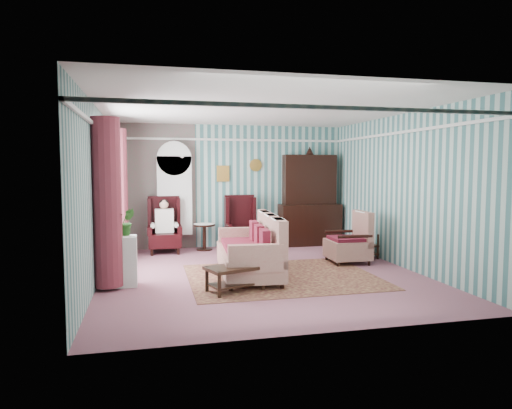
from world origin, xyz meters
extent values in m
plane|color=#915462|center=(0.00, 0.00, 0.00)|extent=(6.00, 6.00, 0.00)
cube|color=#3B6B6B|center=(0.00, 3.00, 1.45)|extent=(5.50, 0.02, 2.90)
cube|color=#3B6B6B|center=(0.00, -3.00, 1.45)|extent=(5.50, 0.02, 2.90)
cube|color=#3B6B6B|center=(-2.75, 0.00, 1.45)|extent=(0.02, 6.00, 2.90)
cube|color=#3B6B6B|center=(2.75, 0.00, 1.45)|extent=(0.02, 6.00, 2.90)
cube|color=white|center=(0.00, 0.00, 2.90)|extent=(5.50, 6.00, 0.02)
cube|color=#804150|center=(-1.80, 2.99, 1.45)|extent=(1.90, 0.01, 2.90)
cube|color=silver|center=(0.00, 0.00, 2.55)|extent=(5.50, 6.00, 0.05)
cube|color=white|center=(-2.72, 0.60, 1.55)|extent=(0.04, 1.50, 1.90)
cylinder|color=brown|center=(-2.55, -0.45, 1.35)|extent=(0.44, 0.44, 2.60)
cylinder|color=brown|center=(-2.55, 1.65, 1.35)|extent=(0.44, 0.44, 2.60)
cube|color=#B97A31|center=(-0.20, 2.97, 1.75)|extent=(0.30, 0.03, 0.38)
cube|color=white|center=(-1.35, 2.84, 1.12)|extent=(0.80, 0.28, 2.24)
cube|color=black|center=(1.90, 2.72, 1.18)|extent=(1.50, 0.56, 2.36)
cube|color=black|center=(-1.60, 2.45, 0.62)|extent=(0.76, 0.80, 1.25)
cube|color=black|center=(0.15, 2.45, 0.62)|extent=(0.76, 0.80, 1.25)
cylinder|color=black|center=(-0.70, 2.60, 0.30)|extent=(0.50, 0.50, 0.60)
cube|color=black|center=(2.47, 0.90, 0.27)|extent=(0.45, 0.38, 0.54)
cube|color=silver|center=(-2.40, -0.30, 0.40)|extent=(0.55, 0.35, 0.80)
cube|color=#481818|center=(0.30, -0.30, 0.01)|extent=(3.20, 2.60, 0.01)
cube|color=beige|center=(-0.25, -0.09, 0.52)|extent=(1.22, 2.24, 1.05)
cube|color=beige|center=(1.90, 0.53, 0.47)|extent=(0.80, 0.87, 0.93)
cube|color=black|center=(-0.66, -1.03, 0.20)|extent=(0.98, 0.76, 0.39)
imported|color=#1A4916|center=(-2.47, -0.42, 0.99)|extent=(0.38, 0.33, 0.38)
imported|color=#23541A|center=(-2.27, -0.21, 1.02)|extent=(0.27, 0.24, 0.44)
imported|color=#1B591C|center=(-2.48, -0.22, 0.98)|extent=(0.24, 0.24, 0.37)
camera|label=1|loc=(-1.92, -7.76, 1.88)|focal=32.00mm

